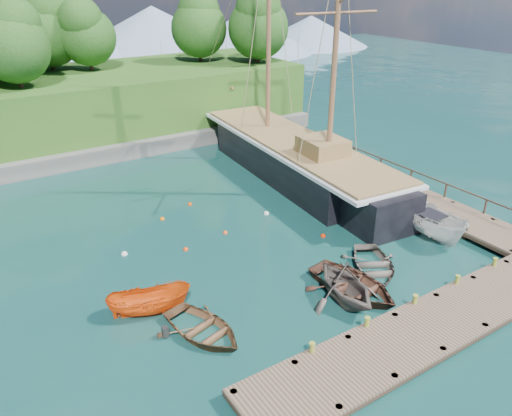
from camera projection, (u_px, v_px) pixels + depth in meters
The scene contains 24 objects.
ground at pixel (311, 275), 26.08m from camera, with size 160.00×160.00×0.00m, color #113B36.
dock_near at pixel (439, 322), 21.93m from camera, with size 20.00×3.20×1.10m.
dock_east at pixel (375, 180), 36.81m from camera, with size 3.20×24.00×1.10m.
bollard_0 at pixel (311, 363), 20.26m from camera, with size 0.26×0.26×0.45m, color olive.
bollard_1 at pixel (365, 337), 21.72m from camera, with size 0.26×0.26×0.45m, color olive.
bollard_2 at pixel (413, 314), 23.18m from camera, with size 0.26×0.26×0.45m, color olive.
bollard_3 at pixel (455, 293), 24.64m from camera, with size 0.26×0.26×0.45m, color olive.
bollard_4 at pixel (492, 275), 26.09m from camera, with size 0.26×0.26×0.45m, color olive.
rowboat_0 at pixel (203, 335), 21.84m from camera, with size 2.99×4.19×0.87m, color brown.
rowboat_1 at pixel (344, 301), 24.09m from camera, with size 3.52×4.08×2.15m, color #5A514A.
rowboat_2 at pixel (353, 292), 24.75m from camera, with size 3.48×4.88×1.01m, color #4E2E21.
rowboat_3 at pixel (373, 270), 26.53m from camera, with size 3.03×4.24×0.88m, color #585048.
motorboat_orange at pixel (151, 313), 23.21m from camera, with size 1.45×3.86×1.49m, color #EA520D.
cabin_boat_white at pixel (428, 235), 30.04m from camera, with size 2.07×5.50×2.13m, color silver.
schooner at pixel (295, 161), 38.24m from camera, with size 7.28×29.57×22.02m.
mooring_buoy_0 at pixel (179, 285), 25.31m from camera, with size 0.28×0.28×0.28m, color silver.
mooring_buoy_1 at pixel (186, 250), 28.48m from camera, with size 0.30×0.30×0.30m, color #EE3C08.
mooring_buoy_2 at pixel (225, 233), 30.29m from camera, with size 0.29×0.29×0.29m, color #EE4917.
mooring_buoy_3 at pixel (266, 214), 32.66m from camera, with size 0.36×0.36×0.36m, color silver.
mooring_buoy_4 at pixel (162, 219), 31.96m from camera, with size 0.31×0.31×0.31m, color orange.
mooring_buoy_5 at pixel (190, 205), 33.97m from camera, with size 0.30×0.30×0.30m, color #E04100.
mooring_buoy_6 at pixel (124, 255), 28.00m from camera, with size 0.37×0.37×0.37m, color silver.
mooring_buoy_7 at pixel (323, 236), 29.91m from camera, with size 0.31×0.31×0.31m, color #FB2901.
distant_ridge at pixel (61, 40), 79.53m from camera, with size 117.00×40.00×10.00m.
Camera 1 is at (-14.27, -17.01, 14.43)m, focal length 35.00 mm.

